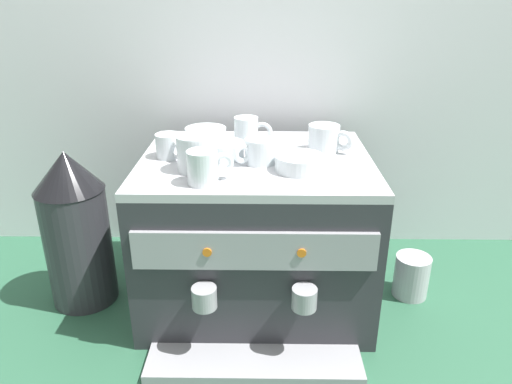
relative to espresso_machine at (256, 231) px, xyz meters
The scene contains 14 objects.
ground_plane 0.20m from the espresso_machine, 90.00° to the left, with size 4.00×4.00×0.00m, color #28563D.
tiled_backsplash_wall 0.49m from the espresso_machine, 90.00° to the left, with size 2.80×0.03×1.11m, color silver.
espresso_machine is the anchor object (origin of this frame).
ceramic_cup_0 0.31m from the espresso_machine, 123.08° to the right, with size 0.10×0.07×0.07m.
ceramic_cup_1 0.32m from the espresso_machine, behind, with size 0.07×0.09×0.06m.
ceramic_cup_2 0.27m from the espresso_machine, 102.30° to the left, with size 0.10×0.06×0.08m.
ceramic_cup_3 0.24m from the espresso_machine, 77.70° to the right, with size 0.10×0.08×0.06m.
ceramic_cup_4 0.31m from the espresso_machine, 18.02° to the left, with size 0.11×0.08×0.07m.
ceramic_cup_5 0.30m from the espresso_machine, 146.05° to the right, with size 0.11×0.11×0.08m.
ceramic_bowl_0 0.26m from the espresso_machine, 39.56° to the right, with size 0.11×0.11×0.04m.
ceramic_bowl_1 0.30m from the espresso_machine, 133.61° to the left, with size 0.11×0.11×0.04m.
ceramic_bowl_2 0.24m from the espresso_machine, behind, with size 0.10×0.10×0.04m.
coffee_grinder 0.48m from the espresso_machine, behind, with size 0.18×0.18×0.43m.
milk_pitcher 0.46m from the espresso_machine, ahead, with size 0.10×0.10×0.12m, color #B7B7BC.
Camera 1 is at (0.02, -1.14, 0.80)m, focal length 33.46 mm.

